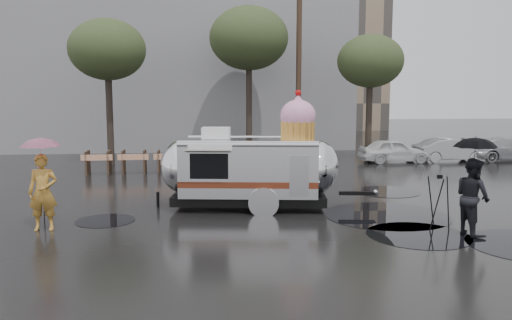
{
  "coord_description": "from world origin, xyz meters",
  "views": [
    {
      "loc": [
        -2.95,
        -11.86,
        3.27
      ],
      "look_at": [
        -1.15,
        2.69,
        1.42
      ],
      "focal_mm": 35.0,
      "sensor_mm": 36.0,
      "label": 1
    }
  ],
  "objects": [
    {
      "name": "person_right",
      "position": [
        3.59,
        -0.95,
        0.93
      ],
      "size": [
        0.6,
        0.95,
        1.85
      ],
      "primitive_type": "imported",
      "rotation": [
        0.0,
        0.0,
        1.7
      ],
      "color": "black",
      "rests_on": "ground"
    },
    {
      "name": "airstream_trailer",
      "position": [
        -1.27,
        2.67,
        1.25
      ],
      "size": [
        6.55,
        2.84,
        3.56
      ],
      "rotation": [
        0.0,
        0.0,
        -0.16
      ],
      "color": "silver",
      "rests_on": "ground"
    },
    {
      "name": "utility_pole",
      "position": [
        2.5,
        14.0,
        4.62
      ],
      "size": [
        1.6,
        0.28,
        9.0
      ],
      "color": "#473323",
      "rests_on": "ground"
    },
    {
      "name": "barricade_row",
      "position": [
        -5.55,
        9.96,
        0.52
      ],
      "size": [
        4.3,
        0.8,
        1.0
      ],
      "color": "#473323",
      "rests_on": "ground"
    },
    {
      "name": "ground",
      "position": [
        0.0,
        0.0,
        0.0
      ],
      "size": [
        120.0,
        120.0,
        0.0
      ],
      "primitive_type": "plane",
      "color": "black",
      "rests_on": "ground"
    },
    {
      "name": "person_left",
      "position": [
        -6.67,
        0.77,
        0.95
      ],
      "size": [
        0.7,
        0.47,
        1.9
      ],
      "primitive_type": "imported",
      "rotation": [
        0.0,
        0.0,
        0.03
      ],
      "color": "#C28A35",
      "rests_on": "ground"
    },
    {
      "name": "puddles",
      "position": [
        2.44,
        0.63,
        0.01
      ],
      "size": [
        11.9,
        8.96,
        0.01
      ],
      "color": "black",
      "rests_on": "ground"
    },
    {
      "name": "parked_cars",
      "position": [
        11.78,
        12.0,
        0.72
      ],
      "size": [
        13.2,
        1.9,
        1.5
      ],
      "color": "silver",
      "rests_on": "ground"
    },
    {
      "name": "tree_mid",
      "position": [
        0.0,
        15.0,
        6.34
      ],
      "size": [
        4.2,
        4.2,
        8.03
      ],
      "color": "#382D26",
      "rests_on": "ground"
    },
    {
      "name": "tripod",
      "position": [
        3.04,
        -0.38,
        0.8
      ],
      "size": [
        0.53,
        0.57,
        1.39
      ],
      "rotation": [
        0.0,
        0.0,
        -0.13
      ],
      "color": "black",
      "rests_on": "ground"
    },
    {
      "name": "tree_left",
      "position": [
        -7.0,
        13.0,
        5.48
      ],
      "size": [
        3.64,
        3.64,
        6.95
      ],
      "color": "#382D26",
      "rests_on": "ground"
    },
    {
      "name": "tree_right",
      "position": [
        6.0,
        13.0,
        5.06
      ],
      "size": [
        3.36,
        3.36,
        6.42
      ],
      "color": "#382D26",
      "rests_on": "ground"
    },
    {
      "name": "umbrella_black",
      "position": [
        3.59,
        -0.95,
        1.96
      ],
      "size": [
        1.21,
        1.21,
        2.37
      ],
      "color": "black",
      "rests_on": "ground"
    },
    {
      "name": "grey_building",
      "position": [
        -4.0,
        24.0,
        6.5
      ],
      "size": [
        22.0,
        12.0,
        13.0
      ],
      "primitive_type": "cube",
      "color": "gray",
      "rests_on": "ground"
    },
    {
      "name": "umbrella_pink",
      "position": [
        -6.67,
        0.77,
        1.94
      ],
      "size": [
        1.14,
        1.14,
        2.33
      ],
      "color": "pink",
      "rests_on": "ground"
    }
  ]
}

